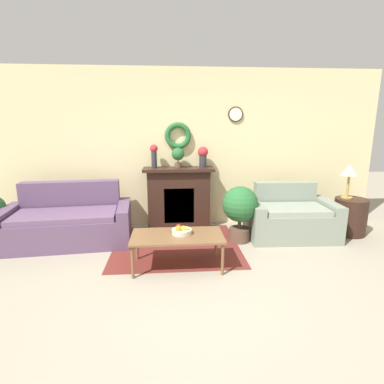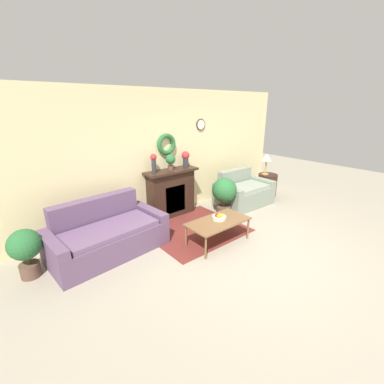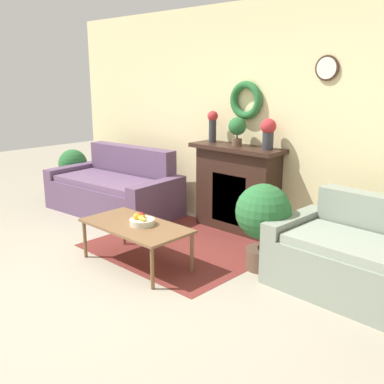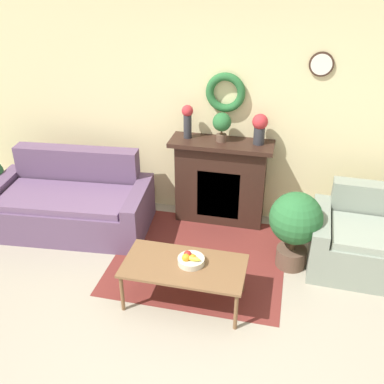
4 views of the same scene
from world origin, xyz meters
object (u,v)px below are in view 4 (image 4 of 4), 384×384
object	(u,v)px
couch_left	(71,203)
coffee_table	(184,268)
loveseat_right	(377,244)
fruit_bowl	(191,260)
potted_plant_on_mantel	(222,124)
vase_on_mantel_left	(188,119)
vase_on_mantel_right	(260,127)
fireplace	(221,181)
potted_plant_floor_by_loveseat	(295,223)

from	to	relation	value
couch_left	coffee_table	bearing A→B (deg)	-36.19
loveseat_right	fruit_bowl	distance (m)	2.01
loveseat_right	potted_plant_on_mantel	bearing A→B (deg)	164.09
couch_left	loveseat_right	size ratio (longest dim) A/B	1.40
vase_on_mantel_left	coffee_table	bearing A→B (deg)	-77.70
vase_on_mantel_left	potted_plant_on_mantel	world-z (taller)	vase_on_mantel_left
vase_on_mantel_right	fireplace	bearing A→B (deg)	-179.23
fruit_bowl	vase_on_mantel_left	distance (m)	1.76
couch_left	coffee_table	size ratio (longest dim) A/B	1.70
fireplace	potted_plant_on_mantel	world-z (taller)	potted_plant_on_mantel
loveseat_right	potted_plant_floor_by_loveseat	xyz separation A→B (m)	(-0.86, -0.16, 0.23)
potted_plant_on_mantel	loveseat_right	bearing A→B (deg)	-17.88
fruit_bowl	couch_left	bearing A→B (deg)	150.65
loveseat_right	potted_plant_floor_by_loveseat	distance (m)	0.90
vase_on_mantel_left	vase_on_mantel_right	bearing A→B (deg)	0.00
coffee_table	potted_plant_on_mantel	size ratio (longest dim) A/B	3.38
vase_on_mantel_left	potted_plant_on_mantel	xyz separation A→B (m)	(0.40, -0.02, -0.02)
loveseat_right	vase_on_mantel_right	world-z (taller)	vase_on_mantel_right
fireplace	potted_plant_floor_by_loveseat	world-z (taller)	fireplace
fireplace	loveseat_right	bearing A→B (deg)	-18.36
couch_left	potted_plant_on_mantel	size ratio (longest dim) A/B	5.73
vase_on_mantel_right	potted_plant_floor_by_loveseat	distance (m)	1.15
loveseat_right	potted_plant_on_mantel	xyz separation A→B (m)	(-1.77, 0.57, 0.96)
couch_left	fruit_bowl	distance (m)	1.95
vase_on_mantel_right	coffee_table	bearing A→B (deg)	-107.56
vase_on_mantel_right	potted_plant_on_mantel	xyz separation A→B (m)	(-0.42, -0.02, 0.01)
potted_plant_floor_by_loveseat	fruit_bowl	bearing A→B (deg)	-140.72
couch_left	potted_plant_on_mantel	distance (m)	2.03
vase_on_mantel_left	potted_plant_floor_by_loveseat	distance (m)	1.69
couch_left	potted_plant_floor_by_loveseat	bearing A→B (deg)	-9.50
potted_plant_on_mantel	fruit_bowl	bearing A→B (deg)	-90.49
fruit_bowl	potted_plant_on_mantel	world-z (taller)	potted_plant_on_mantel
loveseat_right	coffee_table	distance (m)	2.07
potted_plant_on_mantel	fireplace	bearing A→B (deg)	66.98
fireplace	couch_left	size ratio (longest dim) A/B	0.62
couch_left	potted_plant_on_mantel	xyz separation A→B (m)	(1.71, 0.53, 0.96)
fireplace	vase_on_mantel_right	bearing A→B (deg)	0.77
potted_plant_floor_by_loveseat	coffee_table	bearing A→B (deg)	-141.03
vase_on_mantel_right	potted_plant_floor_by_loveseat	world-z (taller)	vase_on_mantel_right
fruit_bowl	loveseat_right	bearing A→B (deg)	27.23
vase_on_mantel_left	potted_plant_floor_by_loveseat	world-z (taller)	vase_on_mantel_left
vase_on_mantel_right	potted_plant_floor_by_loveseat	size ratio (longest dim) A/B	0.41
coffee_table	fruit_bowl	xyz separation A→B (m)	(0.05, 0.03, 0.08)
coffee_table	potted_plant_on_mantel	distance (m)	1.76
coffee_table	potted_plant_floor_by_loveseat	bearing A→B (deg)	38.97
couch_left	vase_on_mantel_left	distance (m)	1.72
coffee_table	vase_on_mantel_right	world-z (taller)	vase_on_mantel_right
fireplace	vase_on_mantel_right	size ratio (longest dim) A/B	3.41
fruit_bowl	potted_plant_floor_by_loveseat	distance (m)	1.20
fireplace	potted_plant_floor_by_loveseat	xyz separation A→B (m)	(0.91, -0.75, 0.00)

